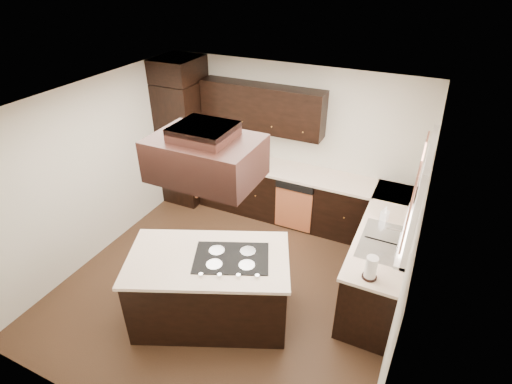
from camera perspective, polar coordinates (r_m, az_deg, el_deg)
floor at (r=5.61m, az=-3.63°, el=-12.88°), size 4.20×4.20×0.02m
ceiling at (r=4.27m, az=-4.75°, el=12.26°), size 4.20×4.20×0.02m
wall_back at (r=6.52m, az=4.90°, el=7.15°), size 4.20×0.02×2.50m
wall_front at (r=3.60m, az=-21.41°, el=-18.73°), size 4.20×0.02×2.50m
wall_left at (r=6.03m, az=-22.00°, el=2.77°), size 0.02×4.20×2.50m
wall_right at (r=4.38m, az=21.14°, el=-8.35°), size 0.02×4.20×2.50m
oven_column at (r=7.04m, az=-10.10°, el=6.94°), size 0.65×0.75×2.12m
wall_oven_face at (r=6.83m, az=-7.70°, el=6.94°), size 0.05×0.62×0.78m
base_cabinets_back at (r=6.63m, az=3.92°, el=-0.30°), size 2.93×0.60×0.88m
base_cabinets_right at (r=5.59m, az=17.54°, el=-8.66°), size 0.60×2.40×0.88m
countertop_back at (r=6.39m, az=4.01°, el=3.17°), size 2.93×0.63×0.04m
countertop_right at (r=5.32m, az=18.16°, el=-4.79°), size 0.63×2.40×0.04m
upper_cabinets at (r=6.31m, az=0.81°, el=11.91°), size 2.00×0.34×0.72m
dishwasher_front at (r=6.33m, az=5.37°, el=-2.48°), size 0.60×0.05×0.72m
window_frame at (r=4.62m, az=22.38°, el=-0.35°), size 0.06×1.32×1.12m
window_pane at (r=4.62m, az=22.72°, el=-0.42°), size 0.00×1.20×1.00m
curtain_left at (r=4.23m, az=21.16°, el=-2.27°), size 0.02×0.34×0.90m
curtain_right at (r=4.97m, az=22.30°, el=2.58°), size 0.02×0.34×0.90m
sink_rim at (r=5.02m, az=17.71°, el=-6.76°), size 0.52×0.84×0.01m
island at (r=4.92m, az=-6.54°, el=-13.56°), size 2.00×1.59×0.88m
island_top at (r=4.61m, az=-6.88°, el=-9.49°), size 2.09×1.67×0.04m
cooktop at (r=4.56m, az=-3.53°, el=-9.36°), size 0.99×0.84×0.01m
range_hood at (r=3.92m, az=-7.20°, el=4.81°), size 1.05×0.72×0.42m
hood_duct at (r=3.81m, az=-7.47°, el=8.52°), size 0.55×0.50×0.13m
blender_base at (r=6.65m, az=-3.95°, el=5.01°), size 0.15×0.15×0.10m
blender_pitcher at (r=6.57m, az=-4.00°, el=6.42°), size 0.13×0.13×0.26m
spice_rack at (r=6.47m, az=-1.56°, el=5.27°), size 0.36×0.20×0.29m
mixing_bowl at (r=6.94m, az=-6.66°, el=5.86°), size 0.26×0.26×0.06m
soap_bottle at (r=5.35m, az=17.93°, el=-2.97°), size 0.11×0.11×0.20m
paper_towel at (r=4.40m, az=16.10°, el=-10.38°), size 0.16×0.16×0.27m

